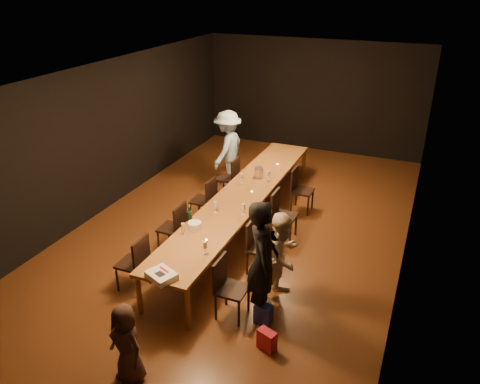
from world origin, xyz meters
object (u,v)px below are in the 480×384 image
at_px(chair_right_0, 232,289).
at_px(woman_tan, 282,256).
at_px(chair_left_1, 172,227).
at_px(champagne_bottle, 189,214).
at_px(birthday_cake, 161,275).
at_px(chair_left_2, 203,200).
at_px(plate_stack, 195,226).
at_px(table, 242,196).
at_px(chair_right_1, 262,247).
at_px(chair_right_2, 284,216).
at_px(man_blue, 228,148).
at_px(woman_birthday, 263,261).
at_px(chair_left_0, 132,263).
at_px(chair_right_3, 302,190).
at_px(ice_bucket, 259,172).
at_px(child, 127,343).
at_px(chair_left_3, 228,178).

relative_size(chair_right_0, woman_tan, 0.65).
relative_size(chair_left_1, champagne_bottle, 2.64).
bearing_deg(chair_left_1, birthday_cake, -153.05).
bearing_deg(chair_left_2, plate_stack, -156.97).
bearing_deg(plate_stack, table, 82.42).
bearing_deg(champagne_bottle, chair_right_0, -39.70).
xyz_separation_m(chair_right_1, chair_left_2, (-1.70, 1.20, 0.00)).
bearing_deg(chair_left_2, chair_left_1, -180.00).
relative_size(chair_right_2, man_blue, 0.53).
bearing_deg(birthday_cake, champagne_bottle, 127.27).
bearing_deg(woman_birthday, chair_left_0, 72.43).
bearing_deg(chair_right_3, ice_bucket, -69.79).
relative_size(woman_birthday, champagne_bottle, 5.21).
relative_size(woman_birthday, woman_tan, 1.28).
bearing_deg(child, chair_left_1, 128.20).
bearing_deg(ice_bucket, plate_stack, -94.75).
height_order(table, chair_right_2, chair_right_2).
relative_size(chair_left_1, plate_stack, 4.19).
height_order(woman_birthday, plate_stack, woman_birthday).
bearing_deg(child, chair_left_3, 119.15).
distance_m(table, chair_left_2, 0.88).
relative_size(chair_right_2, chair_left_0, 1.00).
bearing_deg(birthday_cake, woman_tan, 65.25).
bearing_deg(chair_right_2, chair_left_2, -90.00).
distance_m(chair_right_2, chair_left_3, 2.08).
bearing_deg(chair_right_2, chair_left_3, -125.22).
bearing_deg(child, chair_right_3, 100.40).
bearing_deg(woman_birthday, champagne_bottle, 40.03).
relative_size(chair_right_0, child, 0.87).
relative_size(woman_tan, plate_stack, 6.46).
bearing_deg(chair_left_1, woman_birthday, -115.61).
distance_m(chair_right_1, man_blue, 3.70).
bearing_deg(chair_left_1, woman_tan, -102.58).
height_order(chair_right_3, woman_tan, woman_tan).
height_order(chair_right_0, chair_left_2, same).
relative_size(chair_right_2, plate_stack, 4.19).
xyz_separation_m(chair_right_3, man_blue, (-2.00, 0.69, 0.41)).
xyz_separation_m(chair_right_0, chair_left_3, (-1.70, 3.60, 0.00)).
bearing_deg(man_blue, chair_left_3, 24.71).
xyz_separation_m(chair_left_2, ice_bucket, (0.85, 0.89, 0.39)).
bearing_deg(table, chair_right_1, -54.69).
height_order(chair_right_3, chair_left_1, same).
xyz_separation_m(chair_left_1, champagne_bottle, (0.48, -0.19, 0.46)).
relative_size(table, chair_right_1, 6.45).
xyz_separation_m(chair_left_0, ice_bucket, (0.85, 3.29, 0.39)).
distance_m(chair_left_0, champagne_bottle, 1.21).
bearing_deg(chair_right_3, chair_left_1, -35.31).
bearing_deg(chair_left_0, plate_stack, -36.44).
xyz_separation_m(man_blue, ice_bucket, (1.15, -1.00, -0.03)).
height_order(chair_right_2, ice_bucket, ice_bucket).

